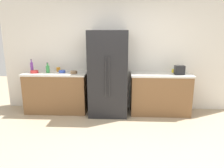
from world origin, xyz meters
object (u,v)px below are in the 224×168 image
(bowl_b, at_px, (74,72))
(bowl_a, at_px, (62,71))
(refrigerator, at_px, (108,74))
(toaster, at_px, (180,70))
(bottle_b, at_px, (32,67))
(cup_a, at_px, (174,71))
(bowl_c, at_px, (34,72))
(cup_b, at_px, (58,69))
(bottle_a, at_px, (48,69))

(bowl_b, bearing_deg, bowl_a, 160.28)
(refrigerator, bearing_deg, toaster, -0.33)
(toaster, distance_m, bottle_b, 3.35)
(refrigerator, distance_m, cup_a, 1.50)
(bottle_b, bearing_deg, toaster, -2.67)
(cup_a, distance_m, bowl_b, 2.27)
(bottle_b, height_order, bowl_b, bottle_b)
(cup_a, distance_m, bowl_c, 3.17)
(cup_b, bearing_deg, refrigerator, -11.27)
(bottle_a, relative_size, bowl_b, 1.50)
(cup_b, height_order, bowl_c, cup_b)
(bowl_b, bearing_deg, refrigerator, 1.44)
(toaster, relative_size, cup_b, 2.19)
(bowl_b, bearing_deg, cup_b, 148.83)
(toaster, bearing_deg, bowl_c, 179.68)
(cup_a, bearing_deg, bowl_b, -173.81)
(bottle_b, relative_size, bowl_b, 1.93)
(toaster, xyz_separation_m, bowl_a, (-2.62, 0.10, -0.07))
(refrigerator, distance_m, bowl_c, 1.68)
(bottle_b, height_order, cup_b, bottle_b)
(toaster, height_order, cup_a, toaster)
(bottle_b, distance_m, bowl_a, 0.73)
(cup_a, xyz_separation_m, bowl_a, (-2.55, -0.14, -0.01))
(bottle_a, relative_size, bowl_a, 1.54)
(refrigerator, distance_m, toaster, 1.55)
(bottle_a, distance_m, bowl_a, 0.33)
(bowl_a, xyz_separation_m, bowl_b, (0.29, -0.11, 0.00))
(bottle_a, bearing_deg, toaster, -1.46)
(refrigerator, distance_m, bottle_a, 1.39)
(bowl_b, bearing_deg, bottle_b, 170.73)
(bowl_c, bearing_deg, bottle_b, 129.21)
(toaster, bearing_deg, cup_b, 174.85)
(bowl_c, bearing_deg, bowl_b, -1.81)
(bottle_a, height_order, cup_b, bottle_a)
(cup_b, height_order, bowl_b, cup_b)
(bowl_a, bearing_deg, bottle_a, -176.39)
(cup_a, height_order, bowl_a, cup_a)
(bowl_b, distance_m, bowl_c, 0.91)
(cup_b, xyz_separation_m, bowl_c, (-0.48, -0.23, -0.02))
(bowl_a, bearing_deg, bowl_c, -172.85)
(refrigerator, relative_size, bowl_b, 12.22)
(toaster, distance_m, bottle_a, 2.94)
(toaster, xyz_separation_m, bottle_a, (-2.94, 0.07, -0.01))
(bowl_b, bearing_deg, bottle_a, 172.12)
(bottle_a, distance_m, cup_b, 0.26)
(bowl_c, bearing_deg, bowl_a, 7.15)
(cup_b, bearing_deg, bottle_b, -171.19)
(bottle_b, bearing_deg, cup_b, 8.81)
(toaster, height_order, bottle_b, bottle_b)
(toaster, height_order, bottle_a, bottle_a)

